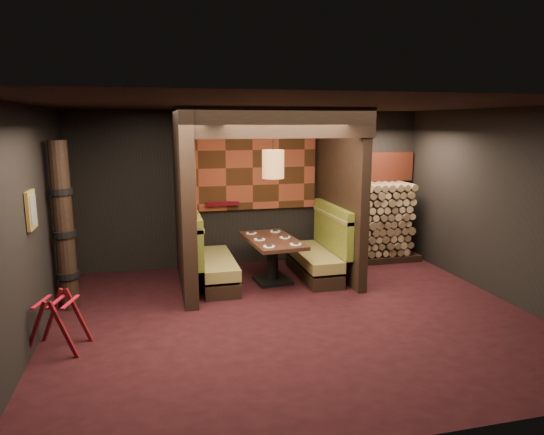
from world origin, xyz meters
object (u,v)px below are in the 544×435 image
at_px(luggage_rack, 58,320).
at_px(totem_column, 64,228).
at_px(booth_bench_left, 210,261).
at_px(firewood_stack, 374,222).
at_px(dining_table, 272,252).
at_px(booth_bench_right, 319,254).
at_px(pendant_lamp, 273,164).

distance_m(luggage_rack, totem_column, 1.58).
relative_size(booth_bench_left, luggage_rack, 2.12).
distance_m(totem_column, firewood_stack, 5.50).
height_order(booth_bench_left, luggage_rack, booth_bench_left).
height_order(dining_table, totem_column, totem_column).
relative_size(booth_bench_left, booth_bench_right, 1.00).
distance_m(luggage_rack, firewood_stack, 5.87).
height_order(pendant_lamp, totem_column, pendant_lamp).
relative_size(booth_bench_right, luggage_rack, 2.12).
xyz_separation_m(pendant_lamp, firewood_stack, (2.22, 0.87, -1.23)).
xyz_separation_m(dining_table, totem_column, (-3.11, -0.43, 0.68)).
height_order(totem_column, firewood_stack, totem_column).
bearing_deg(luggage_rack, pendant_lamp, 29.65).
bearing_deg(totem_column, dining_table, 7.81).
distance_m(booth_bench_left, firewood_stack, 3.34).
height_order(booth_bench_left, totem_column, totem_column).
relative_size(booth_bench_right, dining_table, 1.09).
height_order(dining_table, luggage_rack, dining_table).
bearing_deg(booth_bench_left, booth_bench_right, 0.00).
bearing_deg(firewood_stack, totem_column, -166.81).
relative_size(booth_bench_right, totem_column, 0.67).
bearing_deg(totem_column, luggage_rack, -86.58).
height_order(luggage_rack, firewood_stack, firewood_stack).
bearing_deg(totem_column, booth_bench_left, 14.75).
height_order(pendant_lamp, luggage_rack, pendant_lamp).
bearing_deg(pendant_lamp, dining_table, 90.00).
relative_size(booth_bench_right, firewood_stack, 0.92).
relative_size(booth_bench_left, dining_table, 1.09).
distance_m(pendant_lamp, firewood_stack, 2.69).
bearing_deg(pendant_lamp, totem_column, -173.09).
relative_size(pendant_lamp, totem_column, 0.46).
relative_size(pendant_lamp, firewood_stack, 0.63).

